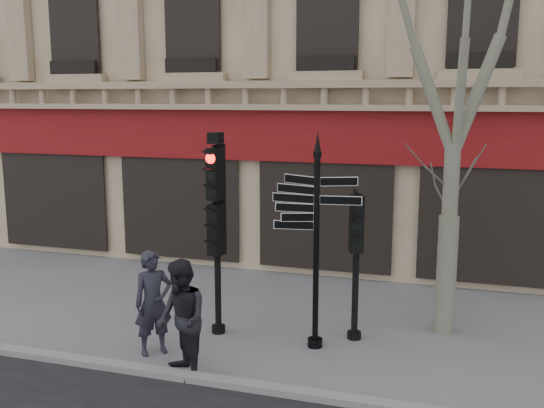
% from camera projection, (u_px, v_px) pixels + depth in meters
% --- Properties ---
extents(ground, '(80.00, 80.00, 0.00)m').
position_uv_depth(ground, '(265.00, 353.00, 10.91)').
color(ground, slate).
rests_on(ground, ground).
extents(kerb, '(80.00, 0.25, 0.12)m').
position_uv_depth(kerb, '(238.00, 384.00, 9.58)').
color(kerb, gray).
rests_on(kerb, ground).
extents(fingerpost, '(1.71, 1.71, 3.96)m').
position_uv_depth(fingerpost, '(317.00, 205.00, 10.72)').
color(fingerpost, black).
rests_on(fingerpost, ground).
extents(traffic_signal_main, '(0.47, 0.37, 3.90)m').
position_uv_depth(traffic_signal_main, '(217.00, 209.00, 11.43)').
color(traffic_signal_main, black).
rests_on(traffic_signal_main, ground).
extents(traffic_signal_secondary, '(0.54, 0.45, 2.78)m').
position_uv_depth(traffic_signal_secondary, '(356.00, 239.00, 11.22)').
color(traffic_signal_secondary, black).
rests_on(traffic_signal_secondary, ground).
extents(pedestrian_a, '(0.81, 0.81, 1.89)m').
position_uv_depth(pedestrian_a, '(153.00, 303.00, 10.74)').
color(pedestrian_a, '#21202B').
rests_on(pedestrian_a, ground).
extents(pedestrian_b, '(1.20, 1.21, 1.97)m').
position_uv_depth(pedestrian_b, '(181.00, 320.00, 9.81)').
color(pedestrian_b, black).
rests_on(pedestrian_b, ground).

